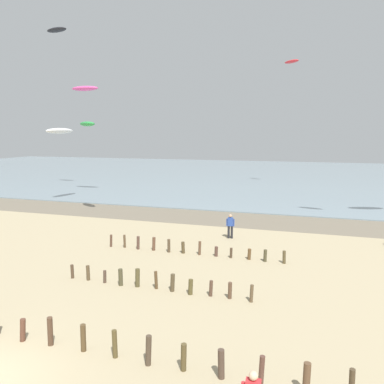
% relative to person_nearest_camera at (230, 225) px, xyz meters
% --- Properties ---
extents(wet_sand_strip, '(120.00, 5.89, 0.01)m').
position_rel_person_nearest_camera_xyz_m(wet_sand_strip, '(-3.65, 6.06, -0.91)').
color(wet_sand_strip, '#7A6D59').
rests_on(wet_sand_strip, ground).
extents(sea, '(160.00, 70.00, 0.10)m').
position_rel_person_nearest_camera_xyz_m(sea, '(-3.65, 44.00, -0.87)').
color(sea, '#7F939E').
rests_on(sea, ground).
extents(groyne_near, '(20.54, 0.32, 1.08)m').
position_rel_person_nearest_camera_xyz_m(groyne_near, '(3.10, -15.58, -0.45)').
color(groyne_near, brown).
rests_on(groyne_near, ground).
extents(groyne_mid, '(9.23, 0.35, 0.88)m').
position_rel_person_nearest_camera_xyz_m(groyne_mid, '(-1.48, -9.94, -0.53)').
color(groyne_mid, '#4D3A2A').
rests_on(groyne_mid, ground).
extents(groyne_far, '(11.10, 0.32, 0.85)m').
position_rel_person_nearest_camera_xyz_m(groyne_far, '(-1.46, -4.30, -0.54)').
color(groyne_far, brown).
rests_on(groyne_far, ground).
extents(person_nearest_camera, '(0.57, 0.26, 1.71)m').
position_rel_person_nearest_camera_xyz_m(person_nearest_camera, '(0.00, 0.00, 0.00)').
color(person_nearest_camera, '#232328').
rests_on(person_nearest_camera, ground).
extents(kite_aloft_2, '(2.62, 2.18, 0.50)m').
position_rel_person_nearest_camera_xyz_m(kite_aloft_2, '(-13.72, 4.08, 7.18)').
color(kite_aloft_2, green).
extents(kite_aloft_4, '(1.83, 3.73, 0.76)m').
position_rel_person_nearest_camera_xyz_m(kite_aloft_4, '(-20.06, 8.79, 6.62)').
color(kite_aloft_4, white).
extents(kite_aloft_5, '(3.39, 1.12, 0.61)m').
position_rel_person_nearest_camera_xyz_m(kite_aloft_5, '(-19.92, 13.58, 11.44)').
color(kite_aloft_5, '#E54C99').
extents(kite_aloft_6, '(2.35, 2.27, 0.42)m').
position_rel_person_nearest_camera_xyz_m(kite_aloft_6, '(1.83, 28.29, 15.70)').
color(kite_aloft_6, red).
extents(kite_aloft_7, '(3.17, 1.54, 0.60)m').
position_rel_person_nearest_camera_xyz_m(kite_aloft_7, '(-24.86, 15.68, 18.66)').
color(kite_aloft_7, black).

